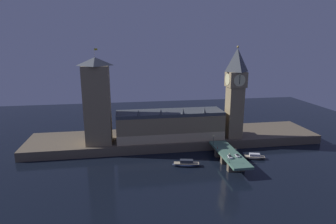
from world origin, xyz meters
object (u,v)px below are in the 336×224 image
(pedestrian_far_rail, at_px, (218,148))
(boat_upstream, at_px, (186,164))
(pedestrian_mid_walk, at_px, (236,150))
(clock_tower, at_px, (235,90))
(boat_downstream, at_px, (254,157))
(pedestrian_near_rail, at_px, (228,159))
(street_lamp_near, at_px, (229,157))
(victoria_tower, at_px, (97,101))
(street_lamp_far, at_px, (214,139))
(car_northbound_trail, at_px, (230,157))
(car_southbound_lead, at_px, (237,156))

(pedestrian_far_rail, bearing_deg, boat_upstream, -161.79)
(pedestrian_mid_walk, xyz_separation_m, pedestrian_far_rail, (-10.73, 5.22, -0.04))
(clock_tower, xyz_separation_m, pedestrian_mid_walk, (-9.85, -29.90, -34.00))
(boat_upstream, distance_m, boat_downstream, 47.69)
(pedestrian_near_rail, distance_m, street_lamp_near, 4.05)
(victoria_tower, bearing_deg, street_lamp_near, -32.73)
(clock_tower, height_order, pedestrian_near_rail, clock_tower)
(pedestrian_mid_walk, bearing_deg, pedestrian_near_rail, -127.97)
(street_lamp_far, bearing_deg, street_lamp_near, -90.00)
(street_lamp_near, height_order, boat_upstream, street_lamp_near)
(street_lamp_near, bearing_deg, pedestrian_near_rail, 82.28)
(street_lamp_far, distance_m, boat_downstream, 29.45)
(victoria_tower, bearing_deg, pedestrian_far_rail, -19.76)
(pedestrian_far_rail, xyz_separation_m, street_lamp_near, (-0.40, -21.91, 2.85))
(car_northbound_trail, relative_size, pedestrian_near_rail, 2.45)
(car_northbound_trail, bearing_deg, boat_downstream, 27.62)
(car_southbound_lead, xyz_separation_m, pedestrian_mid_walk, (2.68, 8.81, 0.29))
(car_southbound_lead, xyz_separation_m, boat_downstream, (16.78, 10.31, -6.39))
(victoria_tower, bearing_deg, street_lamp_far, -14.81)
(pedestrian_far_rail, distance_m, street_lamp_far, 8.34)
(clock_tower, distance_m, pedestrian_mid_walk, 46.34)
(pedestrian_far_rail, bearing_deg, clock_tower, 50.18)
(pedestrian_far_rail, distance_m, boat_upstream, 24.76)
(street_lamp_near, bearing_deg, car_southbound_lead, 43.06)
(clock_tower, bearing_deg, pedestrian_far_rail, -129.82)
(victoria_tower, height_order, pedestrian_far_rail, victoria_tower)
(victoria_tower, height_order, boat_upstream, victoria_tower)
(clock_tower, bearing_deg, boat_upstream, -143.39)
(victoria_tower, distance_m, pedestrian_far_rail, 87.87)
(clock_tower, distance_m, pedestrian_near_rail, 58.99)
(boat_upstream, bearing_deg, clock_tower, 36.61)
(boat_downstream, bearing_deg, street_lamp_near, -144.19)
(street_lamp_near, relative_size, boat_downstream, 0.38)
(victoria_tower, height_order, street_lamp_near, victoria_tower)
(car_northbound_trail, bearing_deg, car_southbound_lead, 13.43)
(clock_tower, relative_size, pedestrian_near_rail, 36.34)
(car_southbound_lead, bearing_deg, clock_tower, 72.06)
(pedestrian_near_rail, bearing_deg, street_lamp_near, -97.72)
(car_southbound_lead, bearing_deg, street_lamp_near, -136.94)
(car_southbound_lead, distance_m, pedestrian_far_rail, 16.17)
(car_southbound_lead, relative_size, pedestrian_mid_walk, 2.38)
(car_southbound_lead, bearing_deg, pedestrian_mid_walk, 73.06)
(car_northbound_trail, distance_m, pedestrian_near_rail, 4.54)
(car_southbound_lead, bearing_deg, car_northbound_trail, -166.57)
(street_lamp_far, height_order, boat_downstream, street_lamp_far)
(pedestrian_near_rail, distance_m, pedestrian_far_rail, 18.96)
(street_lamp_far, relative_size, boat_upstream, 0.38)
(victoria_tower, bearing_deg, clock_tower, -1.98)
(pedestrian_near_rail, bearing_deg, car_southbound_lead, 31.55)
(car_northbound_trail, xyz_separation_m, street_lamp_far, (-3.08, 22.83, 3.73))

